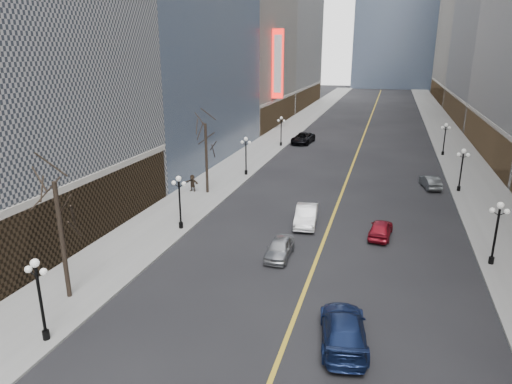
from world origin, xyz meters
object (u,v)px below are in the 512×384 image
Objects in this scene: streetlamp_west_1 at (179,197)px; car_sb_far at (430,182)px; car_nb_near at (280,248)px; streetlamp_east_2 at (462,165)px; streetlamp_east_1 at (497,227)px; streetlamp_west_0 at (39,291)px; streetlamp_east_3 at (445,136)px; streetlamp_west_2 at (246,152)px; streetlamp_west_3 at (281,128)px; car_nb_far at (303,138)px; car_sb_mid at (381,229)px; car_nb_mid at (306,215)px; car_sb_near at (343,329)px.

streetlamp_west_1 is 28.07m from car_sb_far.
car_nb_near is at bearing -16.95° from streetlamp_west_1.
streetlamp_east_1 is at bearing -90.00° from streetlamp_east_2.
streetlamp_west_0 is 40.53m from car_sb_far.
streetlamp_west_2 is (-23.60, -18.00, 0.00)m from streetlamp_east_3.
streetlamp_west_3 is at bearing 90.00° from streetlamp_west_1.
streetlamp_west_3 reaches higher than car_nb_far.
streetlamp_west_2 is at bearing 180.00° from streetlamp_east_2.
streetlamp_east_3 reaches higher than car_sb_mid.
car_nb_near is 0.83× the size of car_nb_mid.
streetlamp_east_1 is at bearing -56.90° from car_nb_far.
streetlamp_west_3 is 1.09× the size of car_sb_far.
streetlamp_east_2 is 1.00× the size of streetlamp_west_0.
car_sb_mid is (13.24, -36.43, -0.14)m from car_nb_far.
streetlamp_east_1 and streetlamp_west_3 have the same top height.
streetlamp_east_3 is at bearing -4.28° from car_nb_far.
streetlamp_east_3 is at bearing 0.00° from streetlamp_west_3.
car_nb_mid is at bearing 22.86° from streetlamp_west_1.
streetlamp_west_3 is (0.00, 18.00, 0.00)m from streetlamp_west_2.
car_sb_near is at bearing -106.72° from streetlamp_east_2.
car_nb_mid is 18.27m from car_sb_far.
streetlamp_east_3 is 41.45m from car_nb_near.
streetlamp_west_3 is 33.41m from car_nb_mid.
car_sb_near is at bearing 66.85° from car_sb_far.
streetlamp_east_1 is 8.46m from car_sb_mid.
streetlamp_west_1 reaches higher than car_nb_mid.
streetlamp_west_1 is 9.80m from car_nb_near.
streetlamp_west_2 reaches higher than car_nb_far.
streetlamp_west_0 reaches higher than car_sb_mid.
streetlamp_west_0 is at bearing -87.54° from car_nb_far.
car_nb_near is at bearing -66.27° from streetlamp_west_2.
streetlamp_west_2 is at bearing -73.01° from car_sb_near.
car_sb_mid is at bearing 157.75° from streetlamp_east_1.
car_sb_far is at bearing -39.73° from streetlamp_west_3.
streetlamp_west_1 is at bearing -142.67° from streetlamp_east_2.
streetlamp_west_1 is at bearing -90.00° from streetlamp_west_2.
car_sb_far is at bearing -110.56° from car_sb_near.
streetlamp_west_1 is 0.74× the size of car_nb_far.
streetlamp_east_3 is 1.09× the size of car_sb_far.
streetlamp_east_1 reaches higher than car_nb_near.
streetlamp_east_1 is at bearing 10.36° from car_nb_near.
car_nb_far is 1.47× the size of car_sb_mid.
streetlamp_east_3 and streetlamp_west_1 have the same top height.
streetlamp_west_1 is at bearing 30.23° from car_sb_far.
streetlamp_west_3 is (-23.60, 18.00, 0.00)m from streetlamp_east_2.
streetlamp_east_2 and streetlamp_west_3 have the same top height.
car_sb_near is (14.64, 4.18, -2.09)m from streetlamp_west_0.
car_nb_mid is at bearing 41.22° from car_sb_far.
streetlamp_east_3 is 17.65m from car_sb_far.
car_nb_far is 1.08× the size of car_sb_near.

